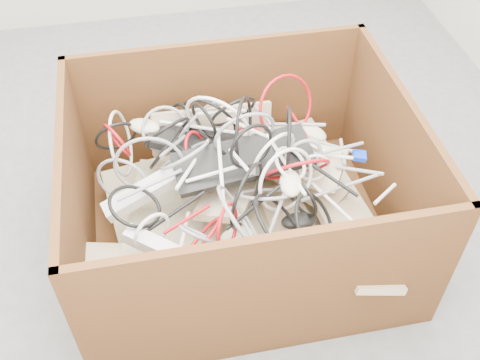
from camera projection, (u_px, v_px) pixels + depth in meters
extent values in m
plane|color=#525255|center=(210.00, 202.00, 2.30)|extent=(3.00, 3.00, 0.00)
cube|color=#3F290F|center=(241.00, 237.00, 2.16)|extent=(1.12, 0.94, 0.03)
cube|color=#3F290F|center=(219.00, 105.00, 2.27)|extent=(1.12, 0.03, 0.58)
cube|color=#3F290F|center=(272.00, 299.00, 1.65)|extent=(1.12, 0.02, 0.58)
cube|color=#3F290F|center=(392.00, 165.00, 2.03)|extent=(0.02, 0.89, 0.58)
cube|color=#3F290F|center=(78.00, 209.00, 1.89)|extent=(0.03, 0.89, 0.58)
cube|color=tan|center=(240.00, 220.00, 2.12)|extent=(0.99, 0.85, 0.18)
cube|color=tan|center=(218.00, 224.00, 2.00)|extent=(0.71, 0.63, 0.19)
cube|color=tan|center=(184.00, 167.00, 2.17)|extent=(0.47, 0.38, 0.16)
cube|color=tan|center=(289.00, 168.00, 2.11)|extent=(0.42, 0.45, 0.09)
cube|color=tan|center=(294.00, 233.00, 1.95)|extent=(0.20, 0.47, 0.08)
cube|color=tan|center=(152.00, 263.00, 1.83)|extent=(0.47, 0.24, 0.10)
cube|color=tan|center=(355.00, 243.00, 1.87)|extent=(0.16, 0.46, 0.15)
cube|color=tan|center=(213.00, 128.00, 2.11)|extent=(0.46, 0.13, 0.22)
cube|color=tan|center=(234.00, 183.00, 1.99)|extent=(0.33, 0.47, 0.16)
cube|color=tan|center=(280.00, 158.00, 2.03)|extent=(0.45, 0.39, 0.14)
cube|color=black|center=(214.00, 145.00, 2.00)|extent=(0.48, 0.31, 0.12)
cube|color=black|center=(243.00, 159.00, 1.86)|extent=(0.47, 0.20, 0.08)
ellipsoid|color=#BBB296|center=(144.00, 194.00, 1.90)|extent=(0.13, 0.13, 0.04)
ellipsoid|color=#BBB296|center=(313.00, 133.00, 2.08)|extent=(0.12, 0.13, 0.04)
ellipsoid|color=#BBB296|center=(238.00, 236.00, 1.78)|extent=(0.12, 0.08, 0.04)
ellipsoid|color=#BBB296|center=(291.00, 183.00, 1.77)|extent=(0.09, 0.12, 0.04)
ellipsoid|color=#BBB296|center=(144.00, 126.00, 2.00)|extent=(0.13, 0.11, 0.04)
ellipsoid|color=black|center=(298.00, 221.00, 1.84)|extent=(0.12, 0.07, 0.04)
cube|color=silver|center=(150.00, 188.00, 1.87)|extent=(0.33, 0.15, 0.13)
cube|color=silver|center=(164.00, 250.00, 1.71)|extent=(0.25, 0.19, 0.09)
cube|color=#0D33D0|center=(359.00, 156.00, 1.95)|extent=(0.06, 0.05, 0.03)
torus|color=black|center=(116.00, 136.00, 2.02)|extent=(0.21, 0.08, 0.21)
torus|color=gray|center=(245.00, 134.00, 1.87)|extent=(0.30, 0.08, 0.30)
torus|color=silver|center=(286.00, 180.00, 1.80)|extent=(0.23, 0.16, 0.22)
torus|color=#A20B12|center=(196.00, 150.00, 1.96)|extent=(0.09, 0.18, 0.18)
torus|color=#A20B12|center=(286.00, 107.00, 2.03)|extent=(0.30, 0.16, 0.31)
torus|color=gray|center=(184.00, 156.00, 1.87)|extent=(0.23, 0.18, 0.18)
torus|color=silver|center=(314.00, 168.00, 1.89)|extent=(0.13, 0.04, 0.13)
torus|color=black|center=(166.00, 148.00, 1.96)|extent=(0.15, 0.22, 0.23)
torus|color=gray|center=(196.00, 234.00, 1.65)|extent=(0.12, 0.11, 0.13)
torus|color=gray|center=(122.00, 180.00, 1.91)|extent=(0.18, 0.10, 0.18)
torus|color=silver|center=(274.00, 156.00, 1.83)|extent=(0.23, 0.14, 0.26)
torus|color=silver|center=(121.00, 144.00, 2.06)|extent=(0.08, 0.33, 0.33)
torus|color=black|center=(251.00, 147.00, 1.77)|extent=(0.17, 0.09, 0.19)
torus|color=gray|center=(266.00, 194.00, 1.80)|extent=(0.20, 0.18, 0.12)
torus|color=gray|center=(198.00, 128.00, 2.08)|extent=(0.23, 0.25, 0.32)
torus|color=#A20B12|center=(250.00, 137.00, 2.00)|extent=(0.12, 0.06, 0.12)
torus|color=silver|center=(293.00, 161.00, 1.92)|extent=(0.11, 0.12, 0.14)
torus|color=black|center=(302.00, 198.00, 1.82)|extent=(0.10, 0.19, 0.20)
torus|color=black|center=(204.00, 121.00, 1.95)|extent=(0.09, 0.14, 0.14)
torus|color=silver|center=(290.00, 163.00, 1.80)|extent=(0.16, 0.16, 0.08)
torus|color=black|center=(315.00, 226.00, 1.74)|extent=(0.20, 0.22, 0.21)
torus|color=black|center=(210.00, 118.00, 2.05)|extent=(0.23, 0.20, 0.28)
torus|color=black|center=(282.00, 228.00, 1.69)|extent=(0.21, 0.31, 0.24)
torus|color=gray|center=(165.00, 130.00, 2.00)|extent=(0.23, 0.15, 0.20)
torus|color=#A20B12|center=(203.00, 237.00, 1.70)|extent=(0.13, 0.19, 0.19)
torus|color=black|center=(233.00, 112.00, 2.01)|extent=(0.24, 0.14, 0.23)
torus|color=black|center=(167.00, 132.00, 1.93)|extent=(0.18, 0.17, 0.20)
torus|color=black|center=(288.00, 143.00, 1.88)|extent=(0.10, 0.33, 0.34)
torus|color=#A20B12|center=(227.00, 228.00, 1.68)|extent=(0.12, 0.19, 0.22)
torus|color=#A20B12|center=(297.00, 170.00, 1.86)|extent=(0.27, 0.16, 0.24)
torus|color=silver|center=(218.00, 122.00, 1.93)|extent=(0.29, 0.22, 0.35)
torus|color=black|center=(135.00, 206.00, 1.76)|extent=(0.23, 0.24, 0.11)
torus|color=silver|center=(152.00, 232.00, 1.73)|extent=(0.14, 0.11, 0.17)
torus|color=black|center=(244.00, 130.00, 1.88)|extent=(0.13, 0.30, 0.32)
torus|color=gray|center=(303.00, 158.00, 1.86)|extent=(0.18, 0.06, 0.18)
torus|color=black|center=(180.00, 121.00, 2.07)|extent=(0.10, 0.18, 0.17)
torus|color=#A20B12|center=(117.00, 140.00, 1.99)|extent=(0.09, 0.18, 0.19)
torus|color=gray|center=(149.00, 165.00, 1.86)|extent=(0.30, 0.05, 0.30)
torus|color=black|center=(247.00, 196.00, 1.74)|extent=(0.20, 0.26, 0.31)
torus|color=gray|center=(241.00, 221.00, 1.68)|extent=(0.16, 0.25, 0.25)
cylinder|color=black|center=(175.00, 212.00, 1.77)|extent=(0.21, 0.11, 0.05)
cylinder|color=silver|center=(197.00, 127.00, 2.00)|extent=(0.26, 0.11, 0.02)
cylinder|color=black|center=(228.00, 110.00, 2.13)|extent=(0.12, 0.14, 0.04)
cylinder|color=gray|center=(323.00, 143.00, 2.01)|extent=(0.23, 0.17, 0.02)
cylinder|color=silver|center=(339.00, 209.00, 1.80)|extent=(0.11, 0.27, 0.03)
cylinder|color=gray|center=(250.00, 234.00, 1.69)|extent=(0.04, 0.15, 0.02)
cylinder|color=silver|center=(180.00, 249.00, 1.73)|extent=(0.10, 0.27, 0.02)
cylinder|color=gray|center=(297.00, 124.00, 1.96)|extent=(0.18, 0.10, 0.05)
cylinder|color=gray|center=(341.00, 187.00, 1.85)|extent=(0.27, 0.05, 0.05)
cylinder|color=black|center=(193.00, 157.00, 1.88)|extent=(0.10, 0.13, 0.03)
cylinder|color=gray|center=(277.00, 212.00, 1.74)|extent=(0.16, 0.23, 0.11)
cylinder|color=black|center=(324.00, 173.00, 1.83)|extent=(0.18, 0.20, 0.06)
cylinder|color=silver|center=(385.00, 194.00, 1.83)|extent=(0.11, 0.09, 0.03)
cylinder|color=black|center=(259.00, 203.00, 1.73)|extent=(0.23, 0.14, 0.05)
cylinder|color=gray|center=(279.00, 133.00, 2.04)|extent=(0.15, 0.26, 0.10)
cylinder|color=silver|center=(193.00, 164.00, 1.84)|extent=(0.15, 0.23, 0.04)
cylinder|color=#A20B12|center=(187.00, 219.00, 1.76)|extent=(0.16, 0.09, 0.01)
cylinder|color=silver|center=(222.00, 112.00, 2.01)|extent=(0.19, 0.06, 0.06)
cylinder|color=gray|center=(333.00, 151.00, 1.91)|extent=(0.24, 0.07, 0.04)
cylinder|color=silver|center=(240.00, 161.00, 1.77)|extent=(0.05, 0.13, 0.03)
cylinder|color=#A20B12|center=(298.00, 123.00, 2.10)|extent=(0.05, 0.19, 0.02)
cylinder|color=silver|center=(221.00, 169.00, 1.76)|extent=(0.04, 0.27, 0.06)
cylinder|color=silver|center=(300.00, 141.00, 2.00)|extent=(0.19, 0.18, 0.02)
cylinder|color=gray|center=(360.00, 170.00, 1.90)|extent=(0.14, 0.11, 0.06)
cylinder|color=gray|center=(216.00, 248.00, 1.63)|extent=(0.14, 0.06, 0.02)
cylinder|color=gray|center=(150.00, 185.00, 1.79)|extent=(0.22, 0.08, 0.05)
cylinder|color=silver|center=(255.00, 131.00, 1.90)|extent=(0.18, 0.11, 0.07)
cylinder|color=silver|center=(214.00, 173.00, 1.80)|extent=(0.18, 0.02, 0.05)
cylinder|color=black|center=(207.00, 139.00, 1.95)|extent=(0.10, 0.23, 0.07)
cylinder|color=silver|center=(285.00, 164.00, 1.82)|extent=(0.07, 0.28, 0.02)
cylinder|color=silver|center=(318.00, 154.00, 1.92)|extent=(0.24, 0.06, 0.05)
cylinder|color=gray|center=(173.00, 146.00, 1.90)|extent=(0.10, 0.12, 0.04)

